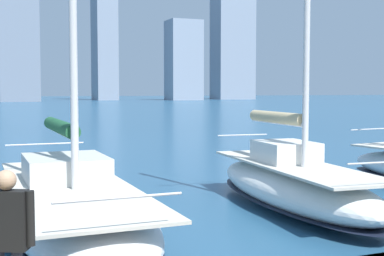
# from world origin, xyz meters

# --- Properties ---
(city_skyline) EXTENTS (176.21, 24.81, 54.07)m
(city_skyline) POSITION_xyz_m (-7.49, -160.06, 18.58)
(city_skyline) COLOR #86909F
(city_skyline) RESTS_ON ground
(sailboat_tan) EXTENTS (2.91, 7.81, 10.74)m
(sailboat_tan) POSITION_xyz_m (-3.78, -6.86, 0.69)
(sailboat_tan) COLOR white
(sailboat_tan) RESTS_ON ground
(sailboat_forest) EXTENTS (2.96, 9.32, 9.25)m
(sailboat_forest) POSITION_xyz_m (2.01, -6.80, 0.60)
(sailboat_forest) COLOR white
(sailboat_forest) RESTS_ON ground
(person_black_shirt) EXTENTS (0.56, 0.36, 1.65)m
(person_black_shirt) POSITION_xyz_m (3.63, -1.01, 1.59)
(person_black_shirt) COLOR #2D3347
(person_black_shirt) RESTS_ON dock_pier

